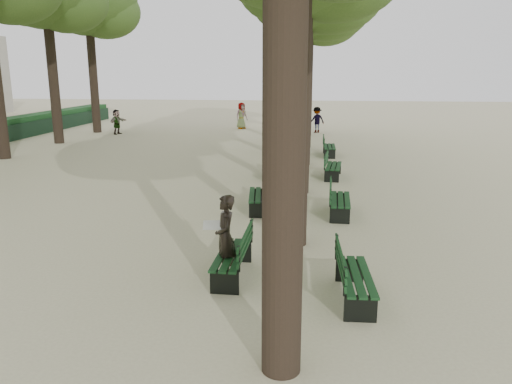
# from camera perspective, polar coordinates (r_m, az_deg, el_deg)

# --- Properties ---
(ground) EXTENTS (120.00, 120.00, 0.00)m
(ground) POSITION_cam_1_polar(r_m,az_deg,el_deg) (8.98, -6.10, -11.92)
(ground) COLOR beige
(ground) RESTS_ON ground
(tree_central_5) EXTENTS (6.00, 6.00, 9.95)m
(tree_central_5) POSITION_cam_1_polar(r_m,az_deg,el_deg) (31.13, 6.20, 20.59)
(tree_central_5) COLOR #33261C
(tree_central_5) RESTS_ON ground
(bench_left_0) EXTENTS (0.60, 1.81, 0.92)m
(bench_left_0) POSITION_cam_1_polar(r_m,az_deg,el_deg) (9.68, -2.76, -8.15)
(bench_left_0) COLOR black
(bench_left_0) RESTS_ON ground
(bench_left_1) EXTENTS (0.75, 1.85, 0.92)m
(bench_left_1) POSITION_cam_1_polar(r_m,az_deg,el_deg) (14.17, 0.31, -1.02)
(bench_left_1) COLOR black
(bench_left_1) RESTS_ON ground
(bench_left_2) EXTENTS (0.67, 1.83, 0.92)m
(bench_left_2) POSITION_cam_1_polar(r_m,az_deg,el_deg) (18.51, 1.79, 2.47)
(bench_left_2) COLOR black
(bench_left_2) RESTS_ON ground
(bench_left_3) EXTENTS (0.63, 1.82, 0.92)m
(bench_left_3) POSITION_cam_1_polar(r_m,az_deg,el_deg) (24.02, 2.90, 5.06)
(bench_left_3) COLOR black
(bench_left_3) RESTS_ON ground
(bench_right_0) EXTENTS (0.64, 1.82, 0.92)m
(bench_right_0) POSITION_cam_1_polar(r_m,az_deg,el_deg) (8.91, 11.24, -10.42)
(bench_right_0) COLOR black
(bench_right_0) RESTS_ON ground
(bench_right_1) EXTENTS (0.64, 1.82, 0.92)m
(bench_right_1) POSITION_cam_1_polar(r_m,az_deg,el_deg) (13.86, 9.55, -1.56)
(bench_right_1) COLOR black
(bench_right_1) RESTS_ON ground
(bench_right_2) EXTENTS (0.74, 1.85, 0.92)m
(bench_right_2) POSITION_cam_1_polar(r_m,az_deg,el_deg) (18.70, 8.80, 2.44)
(bench_right_2) COLOR black
(bench_right_2) RESTS_ON ground
(bench_right_3) EXTENTS (0.57, 1.80, 0.92)m
(bench_right_3) POSITION_cam_1_polar(r_m,az_deg,el_deg) (23.53, 8.36, 4.75)
(bench_right_3) COLOR black
(bench_right_3) RESTS_ON ground
(man_with_map) EXTENTS (0.67, 0.71, 1.64)m
(man_with_map) POSITION_cam_1_polar(r_m,az_deg,el_deg) (9.44, -3.52, -5.19)
(man_with_map) COLOR black
(man_with_map) RESTS_ON ground
(pedestrian_e) EXTENTS (0.71, 1.45, 1.54)m
(pedestrian_e) POSITION_cam_1_polar(r_m,az_deg,el_deg) (32.59, -15.62, 7.73)
(pedestrian_e) COLOR #262628
(pedestrian_e) RESTS_ON ground
(pedestrian_b) EXTENTS (1.09, 0.77, 1.63)m
(pedestrian_b) POSITION_cam_1_polar(r_m,az_deg,el_deg) (32.48, 6.97, 8.19)
(pedestrian_b) COLOR #262628
(pedestrian_b) RESTS_ON ground
(pedestrian_d) EXTENTS (0.87, 0.85, 1.77)m
(pedestrian_d) POSITION_cam_1_polar(r_m,az_deg,el_deg) (34.48, -1.67, 8.72)
(pedestrian_d) COLOR #262628
(pedestrian_d) RESTS_ON ground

